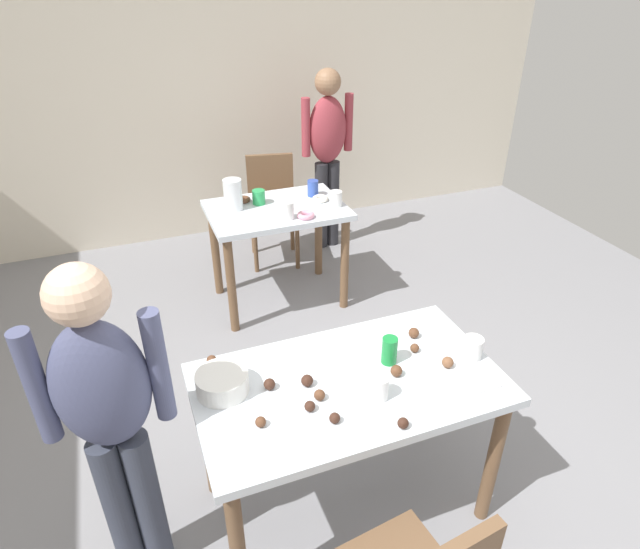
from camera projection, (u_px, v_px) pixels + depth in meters
ground_plane at (365, 491)px, 2.62m from camera, size 6.40×6.40×0.00m
wall_back at (209, 87)px, 4.54m from camera, size 6.40×0.10×2.60m
dining_table_near at (348, 400)px, 2.24m from camera, size 1.24×0.70×0.75m
dining_table_far at (277, 225)px, 3.78m from camera, size 0.94×0.64×0.75m
chair_far_table at (272, 203)px, 4.44m from camera, size 0.47×0.47×0.87m
person_girl_near at (109, 414)px, 1.87m from camera, size 0.45×0.23×1.46m
person_adult_far at (327, 146)px, 4.42m from camera, size 0.45×0.22×1.51m
mixing_bowl at (222, 383)px, 2.12m from camera, size 0.21×0.21×0.09m
soda_can at (389, 350)px, 2.26m from camera, size 0.07×0.07×0.12m
fork_near at (485, 390)px, 2.14m from camera, size 0.17×0.02×0.01m
cup_near_0 at (473, 348)px, 2.30m from camera, size 0.09×0.09×0.10m
cup_near_1 at (380, 388)px, 2.08m from camera, size 0.07×0.07×0.10m
cake_ball_0 at (415, 348)px, 2.34m from camera, size 0.04×0.04×0.04m
cake_ball_1 at (396, 371)px, 2.21m from camera, size 0.05×0.05×0.05m
cake_ball_2 at (403, 423)px, 1.96m from camera, size 0.04×0.04×0.04m
cake_ball_3 at (212, 360)px, 2.27m from camera, size 0.04×0.04×0.04m
cake_ball_4 at (319, 395)px, 2.09m from camera, size 0.04×0.04×0.04m
cake_ball_5 at (335, 418)px, 1.99m from camera, size 0.04×0.04×0.04m
cake_ball_6 at (261, 422)px, 1.97m from camera, size 0.04×0.04×0.04m
cake_ball_7 at (310, 406)px, 2.04m from camera, size 0.04×0.04×0.04m
cake_ball_8 at (307, 381)px, 2.16m from camera, size 0.05×0.05×0.05m
cake_ball_9 at (414, 333)px, 2.43m from camera, size 0.05×0.05×0.05m
cake_ball_10 at (448, 362)px, 2.25m from camera, size 0.05×0.05×0.05m
cake_ball_11 at (269, 384)px, 2.14m from camera, size 0.05×0.05×0.05m
pitcher_far at (233, 195)px, 3.64m from camera, size 0.13×0.13×0.21m
cup_far_0 at (313, 188)px, 3.87m from camera, size 0.08×0.08×0.12m
cup_far_1 at (288, 211)px, 3.52m from camera, size 0.07×0.07×0.12m
cup_far_2 at (259, 197)px, 3.75m from camera, size 0.09×0.09×0.10m
cup_far_3 at (336, 199)px, 3.71m from camera, size 0.08×0.08×0.11m
donut_far_0 at (306, 215)px, 3.56m from camera, size 0.12×0.12×0.03m
donut_far_1 at (243, 200)px, 3.80m from camera, size 0.10×0.10×0.03m
donut_far_2 at (320, 199)px, 3.81m from camera, size 0.11×0.11×0.03m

